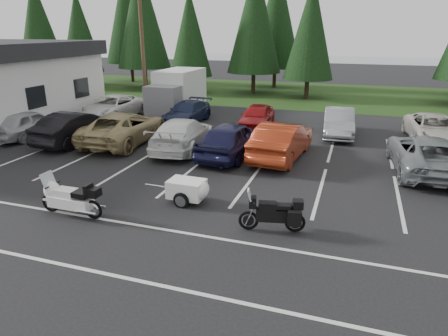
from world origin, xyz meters
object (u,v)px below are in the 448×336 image
utility_pole (142,43)px  box_truck (174,92)px  adventure_motorcycle (272,210)px  car_near_2 (124,127)px  car_near_4 (231,139)px  car_near_6 (426,154)px  car_near_5 (282,140)px  car_near_3 (183,134)px  car_far_1 (187,112)px  car_far_3 (339,122)px  touring_motorcycle (70,195)px  car_far_4 (434,129)px  car_near_1 (77,127)px  car_far_2 (257,117)px  cargo_trailer (187,191)px  car_near_0 (30,124)px  car_far_0 (112,107)px

utility_pole → box_truck: bearing=14.0°
box_truck → adventure_motorcycle: bearing=-56.0°
car_near_2 → car_near_4: 5.97m
car_near_6 → car_near_5: bearing=-3.8°
car_near_2 → adventure_motorcycle: car_near_2 is taller
car_near_3 → car_far_1: 5.86m
car_near_4 → adventure_motorcycle: (3.32, -6.56, -0.17)m
car_far_3 → touring_motorcycle: size_ratio=1.79×
car_far_4 → touring_motorcycle: bearing=-138.4°
utility_pole → adventure_motorcycle: 19.38m
car_far_1 → adventure_motorcycle: size_ratio=2.11×
car_near_1 → car_near_5: size_ratio=0.98×
car_near_2 → adventure_motorcycle: size_ratio=2.70×
box_truck → car_near_1: (-1.49, -8.73, -0.63)m
car_near_2 → car_far_2: 7.76m
car_far_2 → car_far_3: (4.70, -0.14, 0.02)m
car_far_3 → car_far_4: car_far_3 is taller
box_truck → adventure_motorcycle: (10.14, -15.05, -0.79)m
car_far_2 → adventure_motorcycle: 12.79m
utility_pole → car_far_4: 18.70m
car_near_4 → touring_motorcycle: size_ratio=1.94×
car_far_1 → car_far_4: 14.07m
box_truck → car_far_1: bearing=-52.1°
car_near_3 → car_far_2: (2.40, 5.35, -0.05)m
car_near_5 → car_near_6: (5.98, 0.04, -0.07)m
car_far_2 → car_far_3: 4.70m
car_near_2 → car_far_2: (5.75, 5.21, -0.09)m
touring_motorcycle → cargo_trailer: (3.07, 2.10, -0.28)m
car_near_5 → car_far_3: car_near_5 is taller
car_near_1 → car_far_4: (17.62, 6.01, -0.12)m
car_near_0 → touring_motorcycle: (8.56, -7.46, -0.06)m
car_far_0 → car_far_4: car_far_0 is taller
car_near_0 → car_far_2: car_near_0 is taller
car_near_1 → cargo_trailer: car_near_1 is taller
car_far_0 → car_far_4: size_ratio=1.06×
utility_pole → car_near_1: (0.51, -8.23, -3.88)m
utility_pole → car_near_1: 9.12m
car_near_2 → cargo_trailer: 8.54m
box_truck → car_near_5: (9.09, -7.98, -0.62)m
car_near_1 → car_near_3: size_ratio=0.94×
box_truck → car_near_5: box_truck is taller
car_far_2 → cargo_trailer: size_ratio=2.37×
car_far_1 → car_far_4: size_ratio=0.91×
car_near_3 → car_far_0: 9.00m
car_near_3 → car_near_6: car_near_3 is taller
adventure_motorcycle → cargo_trailer: bearing=148.6°
car_near_4 → adventure_motorcycle: bearing=120.8°
car_far_0 → touring_motorcycle: 14.86m
box_truck → car_near_2: (0.87, -7.97, -0.64)m
car_far_1 → adventure_motorcycle: (8.08, -12.40, -0.01)m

